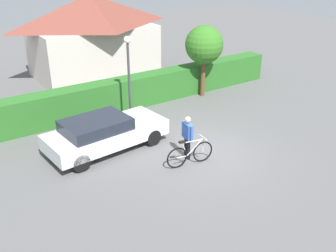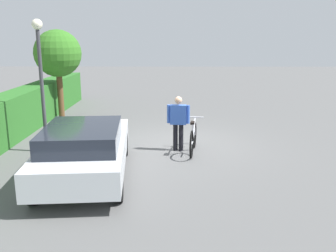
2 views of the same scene
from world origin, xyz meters
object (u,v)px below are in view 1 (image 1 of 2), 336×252
(parked_car_near, at_px, (104,132))
(person_rider, at_px, (187,135))
(street_lamp, at_px, (129,67))
(bicycle, at_px, (190,154))
(tree_kerbside, at_px, (204,45))

(parked_car_near, xyz_separation_m, person_rider, (2.08, -2.15, 0.21))
(street_lamp, bearing_deg, person_rider, -87.62)
(bicycle, height_order, tree_kerbside, tree_kerbside)
(street_lamp, xyz_separation_m, tree_kerbside, (4.55, 0.90, 0.12))
(person_rider, relative_size, tree_kerbside, 0.45)
(parked_car_near, height_order, street_lamp, street_lamp)
(bicycle, bearing_deg, street_lamp, 89.51)
(bicycle, distance_m, person_rider, 0.67)
(parked_car_near, relative_size, person_rider, 2.86)
(bicycle, xyz_separation_m, person_rider, (0.19, 0.41, 0.49))
(parked_car_near, relative_size, bicycle, 2.59)
(parked_car_near, xyz_separation_m, street_lamp, (1.93, 1.55, 1.70))
(person_rider, bearing_deg, bicycle, -114.56)
(person_rider, xyz_separation_m, street_lamp, (-0.15, 3.71, 1.49))
(street_lamp, bearing_deg, bicycle, -90.49)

